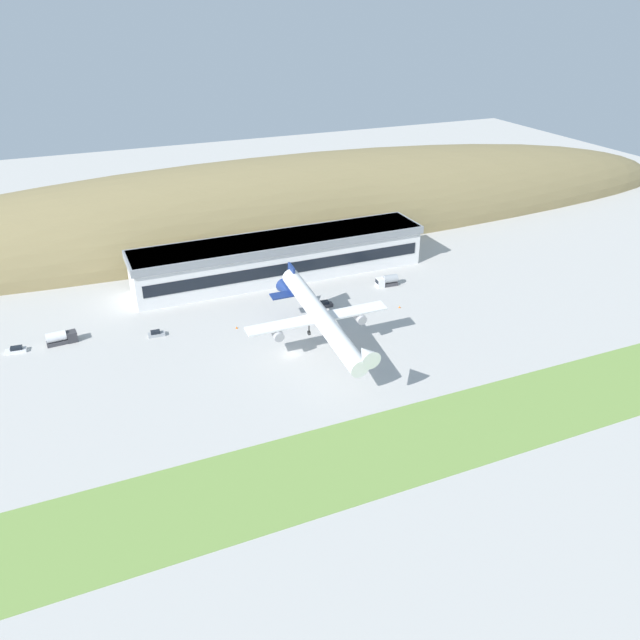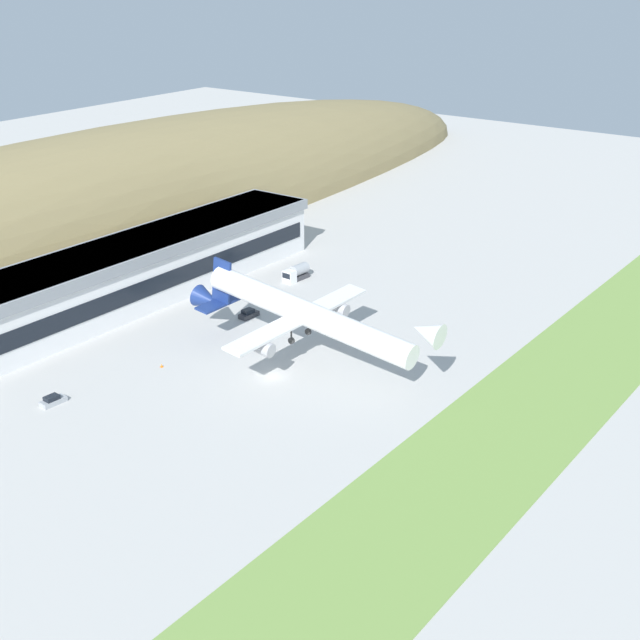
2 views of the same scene
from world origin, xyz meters
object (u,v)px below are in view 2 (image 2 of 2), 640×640
cargo_airplane (304,314)px  service_car_2 (53,400)px  traffic_cone_0 (162,365)px  service_car_1 (249,314)px  box_truck (296,273)px  terminal_building (145,264)px  traffic_cone_1 (340,298)px

cargo_airplane → service_car_2: cargo_airplane is taller
traffic_cone_0 → cargo_airplane: bearing=-52.7°
cargo_airplane → service_car_1: (10.61, 21.24, -8.57)m
service_car_2 → box_truck: (65.39, 3.77, 0.93)m
terminal_building → traffic_cone_1: size_ratio=147.14×
terminal_building → traffic_cone_1: terminal_building is taller
terminal_building → traffic_cone_1: bearing=-55.5°
service_car_1 → traffic_cone_0: service_car_1 is taller
box_truck → terminal_building: bearing=144.8°
cargo_airplane → traffic_cone_1: (28.45, 12.91, -8.97)m
terminal_building → service_car_2: size_ratio=20.90×
terminal_building → box_truck: (25.33, -17.89, -5.29)m
service_car_1 → service_car_2: size_ratio=0.99×
service_car_2 → traffic_cone_0: 19.35m
service_car_1 → service_car_2: (-43.88, 1.52, -0.10)m
traffic_cone_1 → service_car_1: bearing=155.0°
traffic_cone_1 → box_truck: bearing=74.9°
box_truck → traffic_cone_1: bearing=-105.1°
cargo_airplane → terminal_building: bearing=81.3°
service_car_2 → traffic_cone_1: size_ratio=7.04×
cargo_airplane → box_truck: size_ratio=7.67×
terminal_building → service_car_1: (3.82, -23.18, -6.12)m
traffic_cone_0 → traffic_cone_1: 43.18m
terminal_building → service_car_2: terminal_building is taller
service_car_2 → terminal_building: bearing=28.4°
service_car_2 → traffic_cone_0: (18.95, -3.94, -0.30)m
box_truck → traffic_cone_1: box_truck is taller
service_car_1 → box_truck: (21.51, 5.29, 0.83)m
terminal_building → service_car_1: bearing=-80.6°
traffic_cone_0 → service_car_1: bearing=5.5°
terminal_building → box_truck: 31.46m
service_car_2 → traffic_cone_0: service_car_2 is taller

